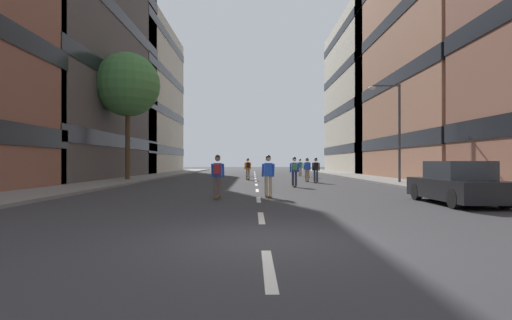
% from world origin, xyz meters
% --- Properties ---
extents(ground_plane, '(153.76, 153.76, 0.00)m').
position_xyz_m(ground_plane, '(0.00, 25.63, 0.00)').
color(ground_plane, '#333335').
extents(sidewalk_left, '(3.36, 70.47, 0.14)m').
position_xyz_m(sidewalk_left, '(-9.85, 28.83, 0.07)').
color(sidewalk_left, gray).
rests_on(sidewalk_left, ground_plane).
extents(sidewalk_right, '(3.36, 70.47, 0.14)m').
position_xyz_m(sidewalk_right, '(9.85, 28.83, 0.07)').
color(sidewalk_right, gray).
rests_on(sidewalk_right, ground_plane).
extents(lane_markings, '(0.16, 57.20, 0.01)m').
position_xyz_m(lane_markings, '(0.00, 25.50, 0.00)').
color(lane_markings, silver).
rests_on(lane_markings, ground_plane).
extents(building_left_mid, '(13.49, 23.32, 26.92)m').
position_xyz_m(building_left_mid, '(-18.21, 27.43, 13.55)').
color(building_left_mid, '#4C4744').
rests_on(building_left_mid, ground_plane).
extents(building_left_far, '(13.49, 21.48, 20.04)m').
position_xyz_m(building_left_far, '(-18.21, 46.03, 10.11)').
color(building_left_far, '#BCB29E').
rests_on(building_left_far, ground_plane).
extents(building_right_mid, '(13.49, 21.10, 31.42)m').
position_xyz_m(building_right_mid, '(18.21, 27.43, 15.80)').
color(building_right_mid, '#9E6B51').
rests_on(building_right_mid, ground_plane).
extents(building_right_far, '(13.49, 22.65, 20.95)m').
position_xyz_m(building_right_far, '(18.21, 46.03, 10.57)').
color(building_right_far, '#BCB29E').
rests_on(building_right_far, ground_plane).
extents(parked_car_near, '(1.82, 4.40, 1.52)m').
position_xyz_m(parked_car_near, '(6.97, 6.34, 0.70)').
color(parked_car_near, black).
rests_on(parked_car_near, ground_plane).
extents(street_tree_near, '(4.89, 4.89, 9.72)m').
position_xyz_m(street_tree_near, '(-9.85, 22.89, 7.39)').
color(street_tree_near, '#4C3823').
rests_on(street_tree_near, sidewalk_left).
extents(streetlamp_right, '(2.13, 0.30, 6.50)m').
position_xyz_m(streetlamp_right, '(9.14, 18.62, 4.14)').
color(streetlamp_right, '#3F3F44').
rests_on(streetlamp_right, sidewalk_right).
extents(skater_0, '(0.55, 0.92, 1.78)m').
position_xyz_m(skater_0, '(0.42, 8.91, 0.98)').
color(skater_0, brown).
rests_on(skater_0, ground_plane).
extents(skater_1, '(0.56, 0.92, 1.78)m').
position_xyz_m(skater_1, '(4.64, 33.13, 1.02)').
color(skater_1, brown).
rests_on(skater_1, ground_plane).
extents(skater_2, '(0.56, 0.92, 1.78)m').
position_xyz_m(skater_2, '(-0.63, 24.66, 1.02)').
color(skater_2, brown).
rests_on(skater_2, ground_plane).
extents(skater_3, '(0.57, 0.92, 1.78)m').
position_xyz_m(skater_3, '(-0.76, 32.36, 0.98)').
color(skater_3, brown).
rests_on(skater_3, ground_plane).
extents(skater_4, '(0.55, 0.92, 1.78)m').
position_xyz_m(skater_4, '(4.88, 29.20, 1.02)').
color(skater_4, brown).
rests_on(skater_4, ground_plane).
extents(skater_5, '(0.57, 0.92, 1.78)m').
position_xyz_m(skater_5, '(4.19, 20.13, 0.98)').
color(skater_5, brown).
rests_on(skater_5, ground_plane).
extents(skater_6, '(0.54, 0.91, 1.78)m').
position_xyz_m(skater_6, '(2.22, 15.68, 1.02)').
color(skater_6, brown).
rests_on(skater_6, ground_plane).
extents(skater_7, '(0.54, 0.91, 1.78)m').
position_xyz_m(skater_7, '(-1.65, 8.46, 1.02)').
color(skater_7, brown).
rests_on(skater_7, ground_plane).
extents(skater_8, '(0.56, 0.92, 1.78)m').
position_xyz_m(skater_8, '(3.81, 21.87, 0.98)').
color(skater_8, brown).
rests_on(skater_8, ground_plane).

